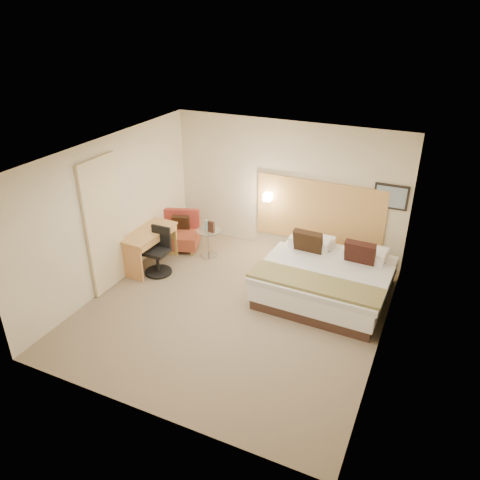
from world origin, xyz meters
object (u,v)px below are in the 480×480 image
at_px(side_table, 209,242).
at_px(desk, 150,239).
at_px(lounge_chair, 181,234).
at_px(desk_chair, 159,255).
at_px(bed, 326,278).

xyz_separation_m(side_table, desk, (-0.84, -0.84, 0.28)).
relative_size(lounge_chair, desk, 0.75).
relative_size(desk, desk_chair, 1.36).
relative_size(bed, lounge_chair, 2.39).
relative_size(bed, desk, 1.79).
distance_m(lounge_chair, desk_chair, 1.08).
distance_m(bed, desk, 3.44).
xyz_separation_m(lounge_chair, side_table, (0.72, -0.09, 0.01)).
height_order(bed, lounge_chair, bed).
xyz_separation_m(bed, desk, (-3.40, -0.45, 0.26)).
distance_m(lounge_chair, side_table, 0.73).
distance_m(bed, lounge_chair, 3.31).
bearing_deg(desk, bed, 7.47).
distance_m(side_table, desk_chair, 1.13).
bearing_deg(bed, side_table, 171.21).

